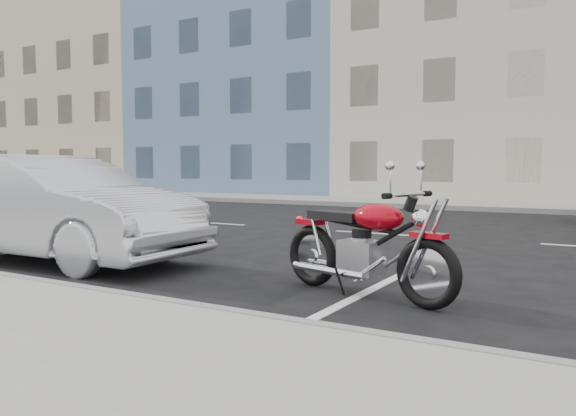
% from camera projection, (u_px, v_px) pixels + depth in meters
% --- Properties ---
extents(ground, '(120.00, 120.00, 0.00)m').
position_uv_depth(ground, '(471.00, 240.00, 10.56)').
color(ground, black).
rests_on(ground, ground).
extents(sidewalk_far, '(80.00, 3.40, 0.15)m').
position_uv_depth(sidewalk_far, '(384.00, 202.00, 20.57)').
color(sidewalk_far, gray).
rests_on(sidewalk_far, ground).
extents(curb_far, '(80.00, 0.12, 0.16)m').
position_uv_depth(curb_far, '(366.00, 205.00, 19.10)').
color(curb_far, gray).
rests_on(curb_far, ground).
extents(bldg_far_west, '(12.00, 12.00, 12.00)m').
position_uv_depth(bldg_far_west, '(126.00, 97.00, 37.23)').
color(bldg_far_west, '#C0B18D').
rests_on(bldg_far_west, ground).
extents(bldg_blue, '(12.00, 12.00, 13.00)m').
position_uv_depth(bldg_blue, '(280.00, 75.00, 31.17)').
color(bldg_blue, slate).
rests_on(bldg_blue, ground).
extents(bldg_cream, '(12.00, 12.00, 11.50)m').
position_uv_depth(bldg_cream, '(509.00, 69.00, 25.19)').
color(bldg_cream, beige).
rests_on(bldg_cream, ground).
extents(motorcycle, '(2.17, 0.92, 1.11)m').
position_uv_depth(motorcycle, '(431.00, 257.00, 5.32)').
color(motorcycle, black).
rests_on(motorcycle, ground).
extents(sedan_silver, '(4.70, 1.74, 1.54)m').
position_uv_depth(sedan_silver, '(54.00, 208.00, 8.13)').
color(sedan_silver, '#B6B8BE').
rests_on(sedan_silver, ground).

